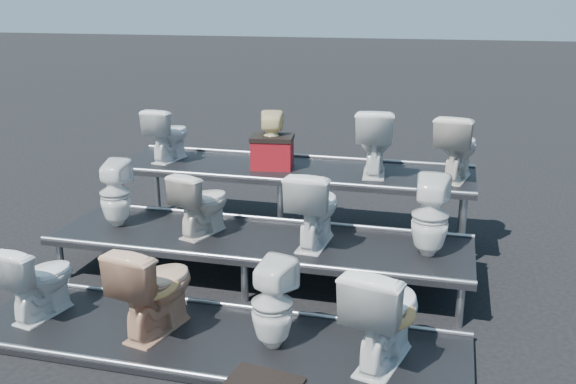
% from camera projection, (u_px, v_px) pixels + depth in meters
% --- Properties ---
extents(ground, '(80.00, 80.00, 0.00)m').
position_uv_depth(ground, '(260.00, 280.00, 6.58)').
color(ground, black).
rests_on(ground, ground).
extents(tier_front, '(4.20, 1.20, 0.06)m').
position_uv_depth(tier_front, '(214.00, 341.00, 5.37)').
color(tier_front, black).
rests_on(tier_front, ground).
extents(tier_mid, '(4.20, 1.20, 0.46)m').
position_uv_depth(tier_mid, '(259.00, 260.00, 6.51)').
color(tier_mid, black).
rests_on(tier_mid, ground).
extents(tier_back, '(4.20, 1.20, 0.86)m').
position_uv_depth(tier_back, '(291.00, 203.00, 7.66)').
color(tier_back, black).
rests_on(tier_back, ground).
extents(toilet_0, '(0.50, 0.74, 0.69)m').
position_uv_depth(toilet_0, '(40.00, 279.00, 5.65)').
color(toilet_0, white).
rests_on(toilet_0, tier_front).
extents(toilet_1, '(0.60, 0.87, 0.81)m').
position_uv_depth(toilet_1, '(155.00, 287.00, 5.36)').
color(toilet_1, tan).
rests_on(toilet_1, tier_front).
extents(toilet_2, '(0.41, 0.42, 0.75)m').
position_uv_depth(toilet_2, '(272.00, 304.00, 5.13)').
color(toilet_2, white).
rests_on(toilet_2, tier_front).
extents(toilet_3, '(0.65, 0.91, 0.84)m').
position_uv_depth(toilet_3, '(384.00, 312.00, 4.90)').
color(toilet_3, white).
rests_on(toilet_3, tier_front).
extents(toilet_4, '(0.33, 0.34, 0.71)m').
position_uv_depth(toilet_4, '(115.00, 193.00, 6.72)').
color(toilet_4, white).
rests_on(toilet_4, tier_mid).
extents(toilet_5, '(0.56, 0.74, 0.67)m').
position_uv_depth(toilet_5, '(202.00, 202.00, 6.49)').
color(toilet_5, silver).
rests_on(toilet_5, tier_mid).
extents(toilet_6, '(0.47, 0.77, 0.76)m').
position_uv_depth(toilet_6, '(314.00, 207.00, 6.20)').
color(toilet_6, white).
rests_on(toilet_6, tier_mid).
extents(toilet_7, '(0.37, 0.38, 0.77)m').
position_uv_depth(toilet_7, '(430.00, 216.00, 5.93)').
color(toilet_7, white).
rests_on(toilet_7, tier_mid).
extents(toilet_8, '(0.45, 0.69, 0.65)m').
position_uv_depth(toilet_8, '(168.00, 134.00, 7.81)').
color(toilet_8, white).
rests_on(toilet_8, tier_back).
extents(toilet_9, '(0.35, 0.35, 0.66)m').
position_uv_depth(toilet_9, '(271.00, 140.00, 7.49)').
color(toilet_9, beige).
rests_on(toilet_9, tier_back).
extents(toilet_10, '(0.49, 0.78, 0.76)m').
position_uv_depth(toilet_10, '(374.00, 141.00, 7.19)').
color(toilet_10, white).
rests_on(toilet_10, tier_back).
extents(toilet_11, '(0.54, 0.78, 0.73)m').
position_uv_depth(toilet_11, '(457.00, 147.00, 6.97)').
color(toilet_11, silver).
rests_on(toilet_11, tier_back).
extents(red_crate, '(0.51, 0.43, 0.33)m').
position_uv_depth(red_crate, '(272.00, 154.00, 7.50)').
color(red_crate, maroon).
rests_on(red_crate, tier_back).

